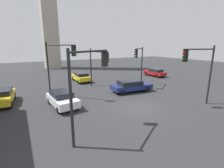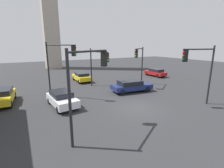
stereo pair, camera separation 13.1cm
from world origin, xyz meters
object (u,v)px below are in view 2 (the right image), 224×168
(car_2, at_px, (62,99))
(car_0, at_px, (2,96))
(traffic_light_3, at_px, (60,59))
(car_4, at_px, (155,72))
(traffic_light_2, at_px, (89,74))
(car_3, at_px, (131,86))
(car_1, at_px, (81,77))
(traffic_light_1, at_px, (98,61))
(traffic_light_4, at_px, (199,64))
(traffic_light_0, at_px, (139,59))

(car_2, bearing_deg, car_0, -131.21)
(traffic_light_3, distance_m, car_4, 18.33)
(traffic_light_3, distance_m, car_2, 4.13)
(traffic_light_2, bearing_deg, car_3, 8.51)
(traffic_light_3, relative_size, car_1, 1.39)
(traffic_light_1, xyz_separation_m, traffic_light_4, (5.36, -9.58, 0.25))
(traffic_light_0, bearing_deg, traffic_light_1, -47.57)
(traffic_light_2, bearing_deg, traffic_light_3, 58.23)
(car_2, bearing_deg, car_4, 105.03)
(car_1, bearing_deg, car_0, 121.11)
(traffic_light_0, bearing_deg, car_2, -21.52)
(traffic_light_1, height_order, car_4, traffic_light_1)
(traffic_light_3, xyz_separation_m, car_0, (-5.40, 1.11, -3.33))
(traffic_light_1, distance_m, car_2, 7.27)
(traffic_light_0, height_order, car_0, traffic_light_0)
(traffic_light_0, bearing_deg, car_4, 175.37)
(traffic_light_4, xyz_separation_m, car_3, (-2.50, 6.60, -3.10))
(traffic_light_0, relative_size, traffic_light_4, 0.96)
(traffic_light_2, xyz_separation_m, traffic_light_4, (10.35, -0.05, -0.02))
(car_1, distance_m, car_3, 9.04)
(traffic_light_4, relative_size, car_2, 1.30)
(car_1, bearing_deg, traffic_light_2, 163.76)
(traffic_light_0, bearing_deg, car_3, 0.02)
(traffic_light_2, relative_size, car_2, 1.28)
(traffic_light_4, height_order, car_3, traffic_light_4)
(traffic_light_1, xyz_separation_m, traffic_light_3, (-4.93, -1.49, 0.51))
(traffic_light_4, xyz_separation_m, car_0, (-15.70, 9.20, -3.07))
(car_0, height_order, car_1, car_0)
(car_1, height_order, car_3, car_3)
(car_3, bearing_deg, car_2, -167.39)
(traffic_light_3, bearing_deg, car_3, 37.94)
(traffic_light_0, bearing_deg, traffic_light_4, 54.46)
(traffic_light_0, relative_size, car_1, 1.25)
(traffic_light_2, height_order, traffic_light_4, traffic_light_4)
(traffic_light_4, bearing_deg, car_2, -13.94)
(car_1, xyz_separation_m, car_3, (3.32, -8.41, 0.01))
(traffic_light_1, distance_m, traffic_light_2, 10.77)
(car_1, bearing_deg, traffic_light_4, -158.20)
(traffic_light_0, distance_m, car_2, 11.59)
(car_2, xyz_separation_m, car_3, (8.34, 0.86, 0.01))
(car_1, distance_m, car_2, 10.54)
(traffic_light_0, distance_m, traffic_light_3, 10.35)
(car_0, bearing_deg, traffic_light_2, 35.82)
(traffic_light_2, distance_m, car_4, 21.76)
(traffic_light_4, distance_m, car_0, 18.45)
(traffic_light_1, relative_size, car_2, 1.20)
(traffic_light_1, xyz_separation_m, car_3, (2.87, -2.98, -2.84))
(traffic_light_0, bearing_deg, traffic_light_2, 3.54)
(traffic_light_2, distance_m, car_3, 10.70)
(car_1, relative_size, car_4, 1.02)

